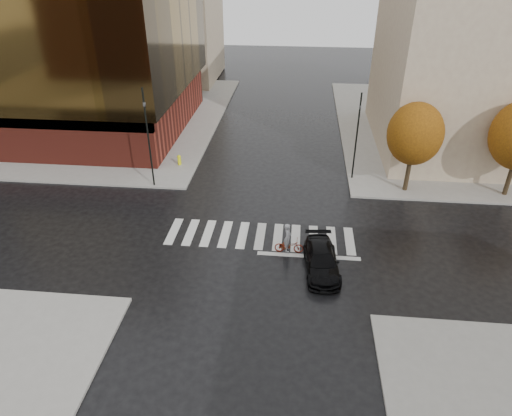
# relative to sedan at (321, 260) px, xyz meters

# --- Properties ---
(ground) EXTENTS (120.00, 120.00, 0.00)m
(ground) POSITION_rel_sedan_xyz_m (-3.67, 2.51, -0.64)
(ground) COLOR black
(ground) RESTS_ON ground
(sidewalk_nw) EXTENTS (30.00, 30.00, 0.15)m
(sidewalk_nw) POSITION_rel_sedan_xyz_m (-24.67, 23.51, -0.57)
(sidewalk_nw) COLOR gray
(sidewalk_nw) RESTS_ON ground
(sidewalk_ne) EXTENTS (30.00, 30.00, 0.15)m
(sidewalk_ne) POSITION_rel_sedan_xyz_m (17.33, 23.51, -0.57)
(sidewalk_ne) COLOR gray
(sidewalk_ne) RESTS_ON ground
(crosswalk) EXTENTS (12.00, 3.00, 0.01)m
(crosswalk) POSITION_rel_sedan_xyz_m (-3.67, 3.01, -0.64)
(crosswalk) COLOR silver
(crosswalk) RESTS_ON ground
(office_glass) EXTENTS (27.00, 19.00, 16.00)m
(office_glass) POSITION_rel_sedan_xyz_m (-25.67, 20.50, 7.64)
(office_glass) COLOR maroon
(office_glass) RESTS_ON sidewalk_nw
(building_ne_tan) EXTENTS (16.00, 16.00, 18.00)m
(building_ne_tan) POSITION_rel_sedan_xyz_m (13.33, 19.51, 8.51)
(building_ne_tan) COLOR tan
(building_ne_tan) RESTS_ON sidewalk_ne
(tree_ne_a) EXTENTS (3.80, 3.80, 6.50)m
(tree_ne_a) POSITION_rel_sedan_xyz_m (6.33, 9.91, 3.81)
(tree_ne_a) COLOR black
(tree_ne_a) RESTS_ON sidewalk_ne
(sedan) EXTENTS (2.18, 4.57, 1.29)m
(sedan) POSITION_rel_sedan_xyz_m (0.00, 0.00, 0.00)
(sedan) COLOR black
(sedan) RESTS_ON ground
(cyclist) EXTENTS (1.70, 0.66, 1.93)m
(cyclist) POSITION_rel_sedan_xyz_m (-1.87, 1.51, 0.01)
(cyclist) COLOR maroon
(cyclist) RESTS_ON ground
(traffic_light_nw) EXTENTS (0.21, 0.19, 7.31)m
(traffic_light_nw) POSITION_rel_sedan_xyz_m (-12.15, 8.81, 3.67)
(traffic_light_nw) COLOR black
(traffic_light_nw) RESTS_ON sidewalk_nw
(traffic_light_ne) EXTENTS (0.17, 0.19, 6.60)m
(traffic_light_ne) POSITION_rel_sedan_xyz_m (2.63, 11.51, 3.20)
(traffic_light_ne) COLOR black
(traffic_light_ne) RESTS_ON sidewalk_ne
(fire_hydrant) EXTENTS (0.30, 0.30, 0.84)m
(fire_hydrant) POSITION_rel_sedan_xyz_m (-11.13, 12.51, -0.03)
(fire_hydrant) COLOR #EAED0D
(fire_hydrant) RESTS_ON sidewalk_nw
(manhole) EXTENTS (0.78, 0.78, 0.01)m
(manhole) POSITION_rel_sedan_xyz_m (-2.09, 2.07, -0.64)
(manhole) COLOR #3D2716
(manhole) RESTS_ON ground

